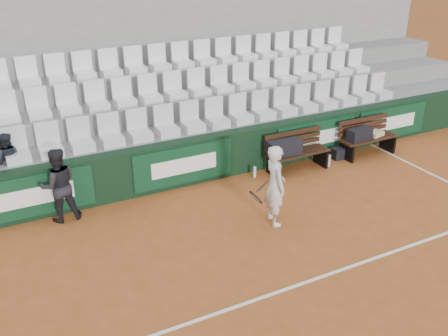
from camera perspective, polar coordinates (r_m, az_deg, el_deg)
ground at (r=7.90m, az=8.13°, el=-13.23°), size 80.00×80.00×0.00m
court_baseline at (r=7.90m, az=8.13°, el=-13.20°), size 18.00×0.06×0.01m
back_barrier at (r=10.68m, az=-3.61°, el=0.83°), size 18.00×0.34×1.00m
grandstand_tier_front at (r=11.19m, az=-5.25°, el=1.94°), size 18.00×0.95×1.00m
grandstand_tier_mid at (r=11.94m, az=-7.03°, el=4.51°), size 18.00×0.95×1.45m
grandstand_tier_back at (r=12.71m, az=-8.61°, el=6.77°), size 18.00×0.95×1.90m
grandstand_rear_wall at (r=12.97m, az=-9.90°, el=12.77°), size 18.00×0.30×4.40m
seat_row_front at (r=10.75m, az=-5.06°, el=5.62°), size 11.90×0.44×0.63m
seat_row_mid at (r=11.46m, az=-6.99°, el=9.12°), size 11.90×0.44×0.63m
seat_row_back at (r=12.22m, az=-8.71°, el=12.19°), size 11.90×0.44×0.63m
bench_left at (r=11.44m, az=8.41°, el=0.79°), size 1.50×0.56×0.45m
bench_right at (r=12.63m, az=16.08°, el=2.43°), size 1.50×0.56×0.45m
sports_bag_left at (r=11.12m, az=6.90°, el=2.33°), size 0.78×0.38×0.33m
sports_bag_right at (r=12.29m, az=15.23°, el=3.75°), size 0.63×0.34×0.28m
towel at (r=12.70m, az=16.92°, el=3.78°), size 0.43×0.35×0.11m
sports_bag_ground at (r=12.32m, az=13.14°, el=1.72°), size 0.44×0.27×0.27m
water_bottle_near at (r=11.05m, az=3.53°, el=-0.45°), size 0.07×0.07×0.25m
water_bottle_far at (r=11.80m, az=11.89°, el=0.82°), size 0.08×0.08×0.28m
tennis_player at (r=9.06m, az=5.84°, el=-1.98°), size 0.72×0.61×1.54m
ball_kid at (r=9.62m, az=-18.41°, el=-1.89°), size 0.70×0.55×1.43m
spectator_c at (r=10.05m, az=-23.88°, el=3.31°), size 0.60×0.53×1.02m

